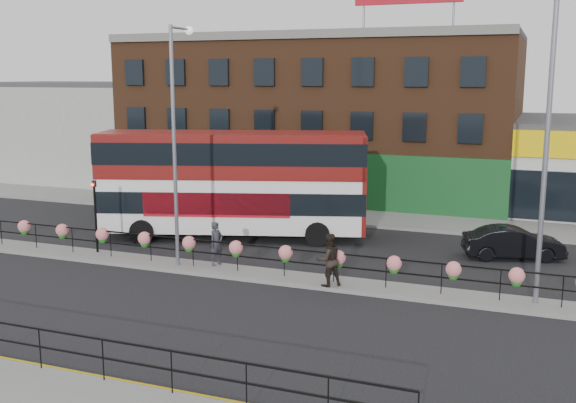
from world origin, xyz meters
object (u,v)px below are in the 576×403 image
(double_decker_bus, at_px, (233,174))
(lamp_column_east, at_px, (549,112))
(pedestrian_b, at_px, (329,260))
(pedestrian_a, at_px, (216,244))
(lamp_column_west, at_px, (177,125))
(car, at_px, (513,243))

(double_decker_bus, xyz_separation_m, lamp_column_east, (13.95, -5.05, 3.47))
(double_decker_bus, relative_size, pedestrian_b, 6.59)
(pedestrian_a, height_order, lamp_column_west, lamp_column_west)
(car, xyz_separation_m, lamp_column_west, (-12.76, -6.34, 5.15))
(lamp_column_west, bearing_deg, lamp_column_east, 1.54)
(lamp_column_west, distance_m, lamp_column_east, 13.84)
(double_decker_bus, relative_size, car, 2.93)
(pedestrian_a, bearing_deg, pedestrian_b, -82.86)
(pedestrian_b, bearing_deg, lamp_column_east, 145.89)
(pedestrian_a, xyz_separation_m, lamp_column_west, (-1.48, -0.34, 4.79))
(car, bearing_deg, double_decker_bus, 77.40)
(car, height_order, lamp_column_west, lamp_column_west)
(car, relative_size, pedestrian_a, 2.46)
(car, xyz_separation_m, lamp_column_east, (1.05, -5.97, 5.94))
(pedestrian_a, bearing_deg, double_decker_bus, 35.86)
(car, bearing_deg, pedestrian_a, 101.38)
(pedestrian_a, relative_size, lamp_column_east, 0.17)
(double_decker_bus, xyz_separation_m, pedestrian_b, (6.75, -6.08, -2.03))
(car, distance_m, pedestrian_a, 12.78)
(double_decker_bus, height_order, car, double_decker_bus)
(pedestrian_b, bearing_deg, car, -173.55)
(pedestrian_b, height_order, lamp_column_east, lamp_column_east)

